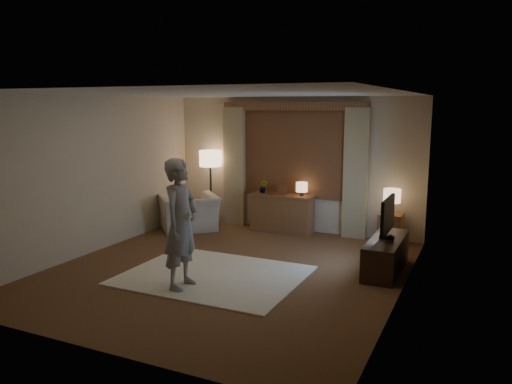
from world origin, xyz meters
The scene contains 13 objects.
room centered at (0.00, 0.50, 1.33)m, with size 5.04×5.54×2.64m.
rug centered at (-0.07, -0.32, 0.01)m, with size 2.50×2.00×0.02m, color white.
sideboard centered at (-0.14, 2.50, 0.35)m, with size 1.20×0.40×0.70m, color brown.
picture_frame centered at (-0.14, 2.50, 0.80)m, with size 0.16×0.02×0.20m, color brown.
plant centered at (-0.54, 2.50, 0.85)m, with size 0.17×0.13×0.30m, color #999999.
table_lamp_sideboard centered at (0.26, 2.50, 0.90)m, with size 0.22×0.22×0.30m.
floor_lamp centered at (-1.73, 2.50, 1.28)m, with size 0.45×0.45×1.53m.
armchair centered at (-1.83, 1.82, 0.35)m, with size 1.08×0.94×0.70m, color beige.
side_table centered at (1.95, 2.45, 0.28)m, with size 0.40×0.40×0.56m, color brown.
table_lamp_side centered at (1.95, 2.45, 0.87)m, with size 0.30×0.30×0.44m.
tv_stand centered at (2.15, 0.95, 0.25)m, with size 0.45×1.40×0.50m, color black.
tv centered at (2.15, 0.95, 0.84)m, with size 0.21×0.85×0.61m.
person centered at (-0.21, -0.91, 0.89)m, with size 0.64×0.42×1.74m, color gray.
Camera 1 is at (3.40, -6.31, 2.44)m, focal length 35.00 mm.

